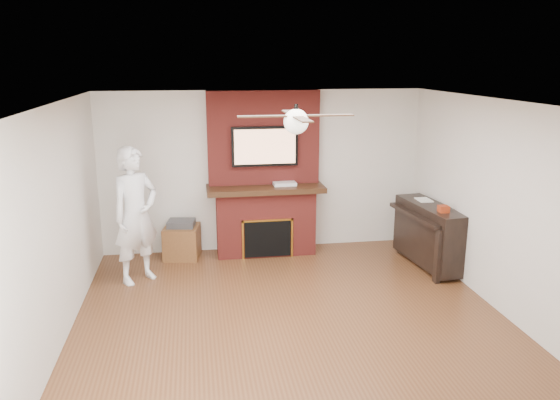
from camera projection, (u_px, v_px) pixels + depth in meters
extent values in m
cube|color=#4D2B16|center=(295.00, 333.00, 6.22)|extent=(5.36, 5.86, 0.18)
cube|color=white|center=(296.00, 95.00, 5.55)|extent=(5.36, 5.86, 0.18)
cube|color=beige|center=(262.00, 170.00, 8.60)|extent=(5.36, 0.18, 2.50)
cube|color=beige|center=(385.00, 359.00, 3.17)|extent=(5.36, 0.18, 2.50)
cube|color=beige|center=(43.00, 233.00, 5.49)|extent=(0.18, 5.86, 2.50)
cube|color=beige|center=(516.00, 211.00, 6.28)|extent=(0.18, 5.86, 2.50)
cube|color=maroon|center=(265.00, 222.00, 8.47)|extent=(1.50, 0.50, 1.00)
cube|color=black|center=(265.00, 188.00, 8.30)|extent=(1.78, 0.64, 0.08)
cube|color=maroon|center=(263.00, 138.00, 8.29)|extent=(1.70, 0.20, 1.42)
cube|color=black|center=(268.00, 239.00, 8.27)|extent=(0.70, 0.06, 0.55)
cube|color=#BF8C2D|center=(268.00, 221.00, 8.19)|extent=(0.78, 0.02, 0.03)
cube|color=#BF8C2D|center=(243.00, 240.00, 8.21)|extent=(0.03, 0.02, 0.61)
cube|color=#BF8C2D|center=(292.00, 238.00, 8.32)|extent=(0.03, 0.02, 0.61)
cube|color=black|center=(265.00, 146.00, 8.18)|extent=(1.00, 0.07, 0.60)
cube|color=#EFAB7F|center=(265.00, 147.00, 8.14)|extent=(0.92, 0.01, 0.52)
cylinder|color=black|center=(296.00, 111.00, 5.59)|extent=(0.04, 0.04, 0.14)
sphere|color=white|center=(296.00, 122.00, 5.62)|extent=(0.26, 0.26, 0.26)
cube|color=black|center=(327.00, 115.00, 5.66)|extent=(0.55, 0.11, 0.01)
cube|color=black|center=(290.00, 113.00, 5.92)|extent=(0.11, 0.55, 0.01)
cube|color=black|center=(264.00, 116.00, 5.55)|extent=(0.55, 0.11, 0.01)
cube|color=black|center=(302.00, 119.00, 5.29)|extent=(0.11, 0.55, 0.01)
imported|color=silver|center=(136.00, 215.00, 7.27)|extent=(0.81, 0.78, 1.86)
cube|color=brown|center=(182.00, 242.00, 8.31)|extent=(0.59, 0.59, 0.49)
cube|color=#323235|center=(181.00, 223.00, 8.24)|extent=(0.44, 0.37, 0.10)
cube|color=black|center=(429.00, 234.00, 7.92)|extent=(0.57, 1.44, 0.87)
cube|color=black|center=(438.00, 256.00, 7.32)|extent=(0.06, 0.11, 0.76)
cube|color=black|center=(403.00, 229.00, 8.52)|extent=(0.06, 0.11, 0.76)
cube|color=black|center=(415.00, 215.00, 7.81)|extent=(0.30, 1.31, 0.05)
cube|color=silver|center=(424.00, 200.00, 8.07)|extent=(0.19, 0.27, 0.01)
cube|color=maroon|center=(444.00, 209.00, 7.44)|extent=(0.13, 0.13, 0.09)
cube|color=silver|center=(285.00, 184.00, 8.31)|extent=(0.35, 0.21, 0.05)
cylinder|color=orange|center=(261.00, 251.00, 8.46)|extent=(0.06, 0.06, 0.12)
cylinder|color=#4D9039|center=(270.00, 252.00, 8.45)|extent=(0.07, 0.07, 0.09)
cylinder|color=#FFEACA|center=(279.00, 251.00, 8.48)|extent=(0.07, 0.07, 0.10)
cylinder|color=#343F9E|center=(279.00, 253.00, 8.45)|extent=(0.06, 0.06, 0.08)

